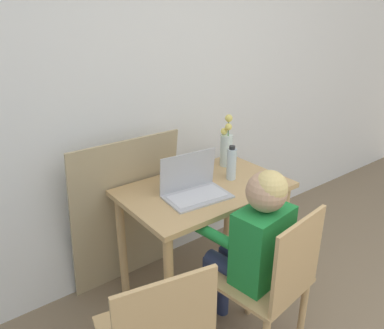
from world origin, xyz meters
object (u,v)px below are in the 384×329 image
at_px(laptop, 193,186).
at_px(flower_vase, 226,146).
at_px(water_bottle, 231,164).
at_px(chair_occupied, 270,284).
at_px(person_seated, 253,238).

xyz_separation_m(laptop, flower_vase, (0.43, 0.21, 0.08)).
relative_size(flower_vase, water_bottle, 1.61).
bearing_deg(laptop, water_bottle, 10.94).
distance_m(laptop, water_bottle, 0.32).
distance_m(chair_occupied, person_seated, 0.24).
bearing_deg(chair_occupied, water_bottle, -121.77).
bearing_deg(flower_vase, person_seated, -121.81).
xyz_separation_m(chair_occupied, flower_vase, (0.39, 0.76, 0.41)).
bearing_deg(person_seated, flower_vase, -129.15).
distance_m(person_seated, flower_vase, 0.79).
distance_m(chair_occupied, water_bottle, 0.74).
xyz_separation_m(person_seated, water_bottle, (0.28, 0.46, 0.17)).
height_order(person_seated, flower_vase, flower_vase).
bearing_deg(laptop, person_seated, -80.27).
xyz_separation_m(flower_vase, water_bottle, (-0.12, -0.18, -0.04)).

